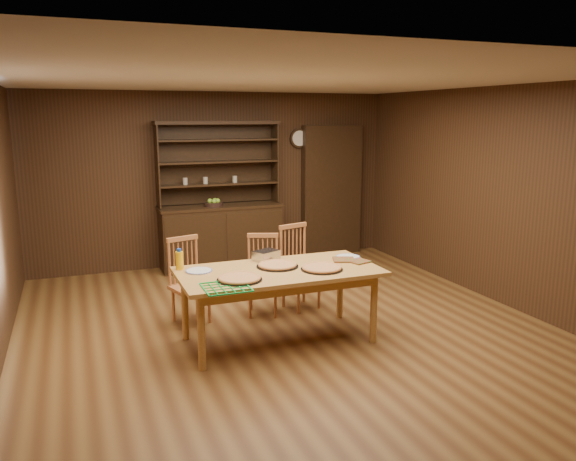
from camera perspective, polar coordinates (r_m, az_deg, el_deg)
name	(u,v)px	position (r m, az deg, el deg)	size (l,w,h in m)	color
floor	(287,329)	(6.12, -0.13, -9.95)	(6.00, 6.00, 0.00)	brown
room_shell	(287,183)	(5.74, -0.14, 4.88)	(6.00, 6.00, 6.00)	beige
china_hutch	(221,228)	(8.49, -6.84, 0.27)	(1.84, 0.52, 2.17)	black
doorway	(331,191)	(9.19, 4.43, 4.06)	(1.00, 0.18, 2.10)	black
wall_clock	(299,138)	(8.95, 1.13, 9.35)	(0.30, 0.05, 0.30)	black
dining_table	(279,277)	(5.60, -0.96, -4.73)	(1.99, 0.99, 0.75)	#C48D44
chair_left	(187,277)	(6.30, -10.18, -4.71)	(0.48, 0.46, 0.95)	#B36D3D
chair_center	(263,272)	(6.47, -2.57, -4.22)	(0.48, 0.47, 0.92)	#B36D3D
chair_right	(298,264)	(6.66, 0.98, -3.40)	(0.50, 0.48, 0.99)	#B36D3D
pizza_left	(240,278)	(5.24, -4.95, -4.87)	(0.42, 0.42, 0.04)	black
pizza_right	(322,268)	(5.58, 3.46, -3.82)	(0.42, 0.42, 0.04)	black
pizza_center	(277,265)	(5.68, -1.08, -3.54)	(0.43, 0.43, 0.04)	black
cooling_rack	(226,287)	(5.03, -6.32, -5.72)	(0.39, 0.39, 0.02)	green
plate_left	(199,271)	(5.57, -9.04, -4.06)	(0.26, 0.26, 0.02)	silver
plate_right	(348,257)	(6.07, 6.11, -2.69)	(0.26, 0.26, 0.02)	silver
foil_dish	(266,255)	(5.94, -2.23, -2.53)	(0.26, 0.18, 0.10)	silver
juice_bottle	(179,260)	(5.67, -10.97, -2.96)	(0.08, 0.08, 0.21)	#F2B30C
pot_holder_a	(358,261)	(5.91, 7.18, -3.12)	(0.20, 0.20, 0.02)	maroon
pot_holder_b	(344,260)	(5.95, 5.69, -2.97)	(0.22, 0.22, 0.02)	maroon
fruit_bowl	(214,203)	(8.33, -7.57, 2.75)	(0.28, 0.28, 0.12)	black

